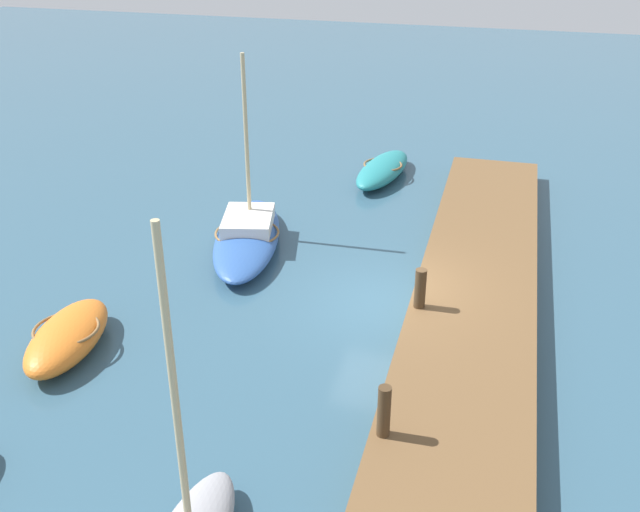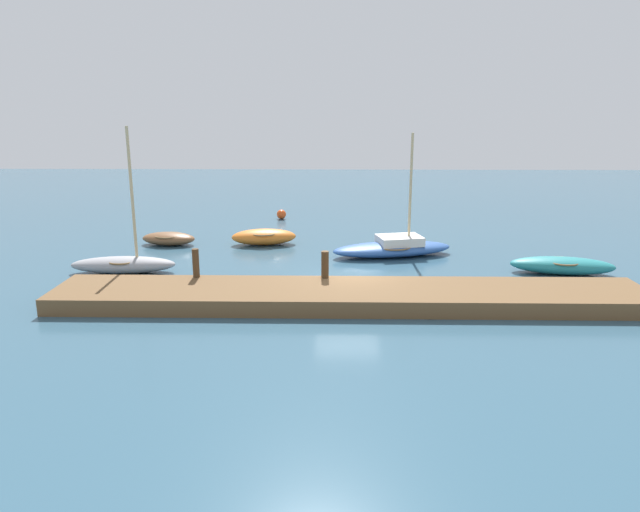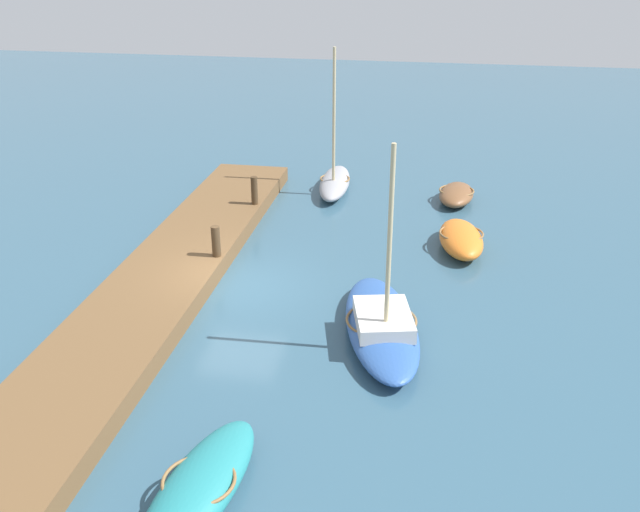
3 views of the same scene
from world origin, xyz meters
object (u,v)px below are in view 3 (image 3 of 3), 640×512
(rowboat_orange, at_px, (461,239))
(rowboat_teal, at_px, (200,488))
(rowboat_grey, at_px, (335,181))
(dinghy_brown, at_px, (456,194))
(mooring_post_mid_west, at_px, (216,245))
(mooring_post_mid_east, at_px, (216,241))
(mooring_post_west, at_px, (254,190))
(sailboat_blue, at_px, (382,324))

(rowboat_orange, xyz_separation_m, rowboat_teal, (12.87, -4.97, -0.05))
(rowboat_grey, bearing_deg, dinghy_brown, 81.36)
(mooring_post_mid_west, distance_m, mooring_post_mid_east, 0.13)
(mooring_post_west, bearing_deg, mooring_post_mid_west, 0.00)
(rowboat_teal, relative_size, mooring_post_mid_east, 4.29)
(rowboat_teal, bearing_deg, mooring_post_mid_east, -155.96)
(mooring_post_mid_east, bearing_deg, rowboat_orange, 112.21)
(mooring_post_mid_west, bearing_deg, rowboat_teal, 15.43)
(dinghy_brown, bearing_deg, rowboat_teal, -9.06)
(rowboat_grey, bearing_deg, rowboat_teal, -2.25)
(rowboat_orange, distance_m, dinghy_brown, 4.74)
(mooring_post_mid_west, bearing_deg, dinghy_brown, 136.23)
(sailboat_blue, distance_m, mooring_post_mid_east, 6.37)
(sailboat_blue, xyz_separation_m, mooring_post_mid_east, (-3.09, -5.53, 0.67))
(rowboat_teal, height_order, dinghy_brown, rowboat_teal)
(dinghy_brown, relative_size, mooring_post_west, 2.61)
(mooring_post_mid_east, bearing_deg, rowboat_teal, 15.46)
(sailboat_blue, height_order, mooring_post_mid_west, sailboat_blue)
(rowboat_orange, bearing_deg, rowboat_grey, -142.79)
(rowboat_grey, relative_size, mooring_post_mid_west, 8.00)
(rowboat_teal, height_order, sailboat_blue, sailboat_blue)
(rowboat_orange, bearing_deg, dinghy_brown, 174.38)
(rowboat_grey, xyz_separation_m, mooring_post_west, (3.61, -2.50, 0.70))
(rowboat_grey, distance_m, rowboat_teal, 18.12)
(mooring_post_mid_west, bearing_deg, mooring_post_west, 180.00)
(rowboat_teal, bearing_deg, sailboat_blue, 165.50)
(rowboat_teal, relative_size, dinghy_brown, 1.54)
(rowboat_orange, relative_size, dinghy_brown, 1.20)
(rowboat_orange, height_order, mooring_post_mid_west, mooring_post_mid_west)
(rowboat_teal, bearing_deg, dinghy_brown, 173.26)
(rowboat_teal, distance_m, mooring_post_mid_west, 10.14)
(rowboat_grey, height_order, mooring_post_mid_east, rowboat_grey)
(rowboat_teal, bearing_deg, mooring_post_mid_west, -155.99)
(rowboat_grey, bearing_deg, mooring_post_west, -37.57)
(rowboat_grey, distance_m, mooring_post_west, 4.44)
(sailboat_blue, distance_m, dinghy_brown, 11.13)
(rowboat_grey, distance_m, rowboat_orange, 7.36)
(rowboat_teal, relative_size, mooring_post_mid_west, 5.79)
(mooring_post_west, xyz_separation_m, mooring_post_mid_east, (4.76, 0.00, -0.03))
(sailboat_blue, distance_m, mooring_post_west, 9.63)
(rowboat_grey, height_order, dinghy_brown, rowboat_grey)
(rowboat_grey, distance_m, mooring_post_mid_west, 8.74)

